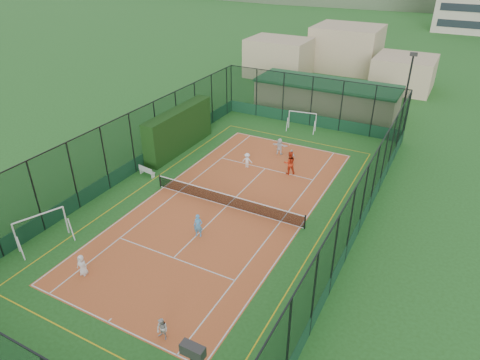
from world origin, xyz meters
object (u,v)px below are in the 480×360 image
object	(u,v)px
child_far_left	(247,160)
child_far_right	(291,157)
futsal_goal_near	(42,229)
child_near_right	(162,329)
white_bench	(147,171)
coach	(290,163)
child_near_left	(82,265)
futsal_goal_far	(302,121)
child_near_mid	(198,226)
child_far_back	(280,146)
floodlight_ne	(405,100)
clubhouse	(326,96)

from	to	relation	value
child_far_left	child_far_right	size ratio (longest dim) A/B	1.03
futsal_goal_near	child_near_right	bearing A→B (deg)	-80.28
child_far_right	child_far_left	bearing A→B (deg)	45.17
futsal_goal_near	child_far_left	world-z (taller)	futsal_goal_near
white_bench	coach	xyz separation A→B (m)	(9.85, 5.57, 0.54)
white_bench	child_near_left	bearing A→B (deg)	-59.94
futsal_goal_far	child_far_right	distance (m)	7.63
coach	child_far_right	bearing A→B (deg)	-107.65
futsal_goal_far	child_far_left	distance (m)	9.80
futsal_goal_far	child_near_right	size ratio (longest dim) A/B	2.26
child_near_mid	child_far_right	distance (m)	12.21
child_far_right	child_far_back	xyz separation A→B (m)	(-1.58, 1.18, 0.12)
floodlight_ne	child_far_right	bearing A→B (deg)	-130.29
white_bench	child_near_mid	world-z (taller)	child_near_mid
futsal_goal_far	child_near_left	world-z (taller)	futsal_goal_far
child_near_left	child_far_back	distance (m)	19.66
floodlight_ne	child_near_mid	world-z (taller)	floodlight_ne
futsal_goal_far	child_far_back	distance (m)	6.22
child_far_right	child_near_left	bearing A→B (deg)	80.82
white_bench	child_far_left	world-z (taller)	child_far_left
white_bench	child_near_mid	xyz separation A→B (m)	(7.94, -4.82, 0.36)
clubhouse	coach	xyz separation A→B (m)	(2.05, -15.48, -0.61)
clubhouse	child_near_left	distance (m)	32.12
child_far_right	child_far_back	distance (m)	1.98
clubhouse	child_near_mid	world-z (taller)	clubhouse
futsal_goal_near	child_far_back	xyz separation A→B (m)	(7.93, 18.29, -0.24)
child_near_mid	child_near_right	size ratio (longest dim) A/B	1.28
futsal_goal_near	futsal_goal_far	distance (m)	25.67
child_far_left	coach	xyz separation A→B (m)	(3.46, 0.61, 0.32)
coach	white_bench	bearing A→B (deg)	-4.73
white_bench	child_near_mid	distance (m)	9.29
futsal_goal_near	child_far_right	world-z (taller)	futsal_goal_near
futsal_goal_far	child_near_mid	size ratio (longest dim) A/B	1.77
clubhouse	white_bench	distance (m)	22.48
futsal_goal_near	child_far_back	size ratio (longest dim) A/B	2.07
futsal_goal_near	child_near_right	xyz separation A→B (m)	(10.99, -2.56, -0.37)
child_near_left	coach	bearing A→B (deg)	61.41
white_bench	futsal_goal_far	bearing A→B (deg)	72.00
white_bench	child_near_mid	bearing A→B (deg)	-22.32
futsal_goal_near	child_far_back	bearing A→B (deg)	-0.59
clubhouse	child_near_left	world-z (taller)	clubhouse
child_far_left	white_bench	bearing A→B (deg)	25.76
clubhouse	child_far_left	bearing A→B (deg)	-95.02
futsal_goal_near	child_near_mid	size ratio (longest dim) A/B	1.97
futsal_goal_near	child_near_left	world-z (taller)	futsal_goal_near
white_bench	child_far_back	distance (m)	11.50
clubhouse	child_far_back	size ratio (longest dim) A/B	10.27
child_near_left	white_bench	bearing A→B (deg)	101.53
futsal_goal_far	coach	world-z (taller)	coach
futsal_goal_near	coach	bearing A→B (deg)	-10.27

